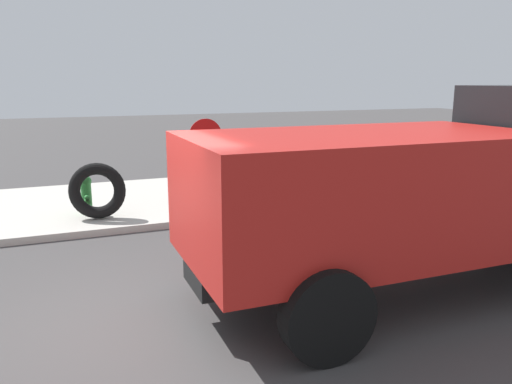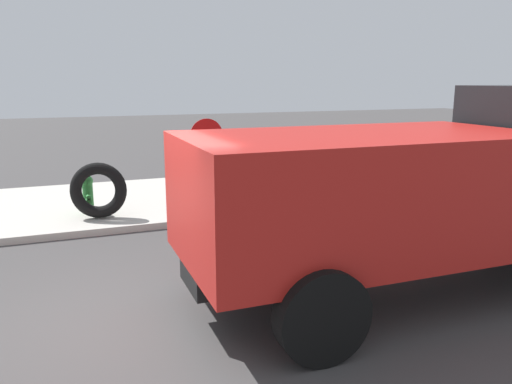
{
  "view_description": "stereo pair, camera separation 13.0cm",
  "coord_description": "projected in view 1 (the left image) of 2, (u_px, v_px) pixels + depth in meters",
  "views": [
    {
      "loc": [
        -0.72,
        -6.32,
        3.09
      ],
      "look_at": [
        2.91,
        2.69,
        0.95
      ],
      "focal_mm": 35.8,
      "sensor_mm": 36.0,
      "label": 1
    },
    {
      "loc": [
        -0.6,
        -6.37,
        3.09
      ],
      "look_at": [
        2.91,
        2.69,
        0.95
      ],
      "focal_mm": 35.8,
      "sensor_mm": 36.0,
      "label": 2
    }
  ],
  "objects": [
    {
      "name": "stop_sign",
      "position": [
        206.0,
        147.0,
        11.48
      ],
      "size": [
        0.76,
        0.08,
        2.1
      ],
      "color": "gray",
      "rests_on": "sidewalk_curb"
    },
    {
      "name": "fire_hydrant",
      "position": [
        86.0,
        194.0,
        11.34
      ],
      "size": [
        0.26,
        0.59,
        0.87
      ],
      "color": "#2D8438",
      "rests_on": "sidewalk_curb"
    },
    {
      "name": "dump_truck_red",
      "position": [
        438.0,
        184.0,
        7.4
      ],
      "size": [
        7.02,
        2.84,
        3.0
      ],
      "color": "red",
      "rests_on": "ground"
    },
    {
      "name": "sidewalk_curb",
      "position": [
        88.0,
        205.0,
        12.52
      ],
      "size": [
        36.0,
        5.0,
        0.15
      ],
      "primitive_type": "cube",
      "color": "#BCB7AD",
      "rests_on": "ground"
    },
    {
      "name": "ground_plane",
      "position": [
        126.0,
        322.0,
        6.65
      ],
      "size": [
        80.0,
        80.0,
        0.0
      ],
      "primitive_type": "plane",
      "color": "#423F3F"
    },
    {
      "name": "loose_tire",
      "position": [
        97.0,
        191.0,
        10.94
      ],
      "size": [
        1.26,
        0.66,
        1.22
      ],
      "primitive_type": "torus",
      "rotation": [
        1.47,
        0.0,
        -0.25
      ],
      "color": "black",
      "rests_on": "sidewalk_curb"
    }
  ]
}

